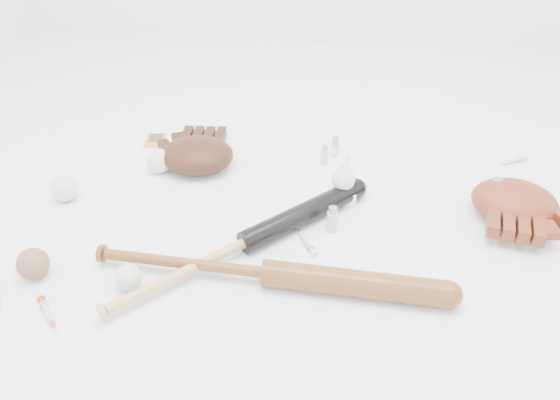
# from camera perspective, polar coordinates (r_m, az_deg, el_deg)

# --- Properties ---
(bat_dark) EXTENTS (0.66, 0.65, 0.06)m
(bat_dark) POSITION_cam_1_polar(r_m,az_deg,el_deg) (1.46, -3.58, -4.40)
(bat_dark) COLOR black
(bat_dark) RESTS_ON ground
(bat_wood) EXTENTS (0.94, 0.12, 0.07)m
(bat_wood) POSITION_cam_1_polar(r_m,az_deg,el_deg) (1.37, -1.40, -7.63)
(bat_wood) COLOR brown
(bat_wood) RESTS_ON ground
(glove_dark) EXTENTS (0.30, 0.30, 0.10)m
(glove_dark) POSITION_cam_1_polar(r_m,az_deg,el_deg) (1.81, -8.65, 4.72)
(glove_dark) COLOR #331A0E
(glove_dark) RESTS_ON ground
(glove_tan) EXTENTS (0.34, 0.34, 0.10)m
(glove_tan) POSITION_cam_1_polar(r_m,az_deg,el_deg) (1.71, 23.30, -0.12)
(glove_tan) COLOR maroon
(glove_tan) RESTS_ON ground
(trading_card) EXTENTS (0.08, 0.10, 0.01)m
(trading_card) POSITION_cam_1_polar(r_m,az_deg,el_deg) (2.02, -12.92, 6.12)
(trading_card) COLOR gold
(trading_card) RESTS_ON ground
(pedestal) EXTENTS (0.08, 0.08, 0.04)m
(pedestal) POSITION_cam_1_polar(r_m,az_deg,el_deg) (1.66, 6.50, 0.56)
(pedestal) COLOR white
(pedestal) RESTS_ON ground
(baseball_on_pedestal) EXTENTS (0.07, 0.07, 0.07)m
(baseball_on_pedestal) POSITION_cam_1_polar(r_m,az_deg,el_deg) (1.63, 6.63, 2.15)
(baseball_on_pedestal) COLOR silver
(baseball_on_pedestal) RESTS_ON pedestal
(baseball_left) EXTENTS (0.08, 0.08, 0.08)m
(baseball_left) POSITION_cam_1_polar(r_m,az_deg,el_deg) (1.77, -21.59, 1.09)
(baseball_left) COLOR silver
(baseball_left) RESTS_ON ground
(baseball_upper) EXTENTS (0.08, 0.08, 0.08)m
(baseball_upper) POSITION_cam_1_polar(r_m,az_deg,el_deg) (1.82, -12.51, 4.01)
(baseball_upper) COLOR silver
(baseball_upper) RESTS_ON ground
(baseball_mid) EXTENTS (0.07, 0.07, 0.07)m
(baseball_mid) POSITION_cam_1_polar(r_m,az_deg,el_deg) (1.41, -15.59, -7.78)
(baseball_mid) COLOR silver
(baseball_mid) RESTS_ON ground
(baseball_aged) EXTENTS (0.08, 0.08, 0.08)m
(baseball_aged) POSITION_cam_1_polar(r_m,az_deg,el_deg) (1.52, -24.40, -6.07)
(baseball_aged) COLOR brown
(baseball_aged) RESTS_ON ground
(syringe_0) EXTENTS (0.11, 0.12, 0.02)m
(syringe_0) POSITION_cam_1_polar(r_m,az_deg,el_deg) (1.42, -23.08, -10.88)
(syringe_0) COLOR #ADBCC6
(syringe_0) RESTS_ON ground
(syringe_1) EXTENTS (0.08, 0.13, 0.02)m
(syringe_1) POSITION_cam_1_polar(r_m,az_deg,el_deg) (1.50, 2.79, -4.38)
(syringe_1) COLOR #ADBCC6
(syringe_1) RESTS_ON ground
(syringe_2) EXTENTS (0.05, 0.15, 0.02)m
(syringe_2) POSITION_cam_1_polar(r_m,az_deg,el_deg) (1.83, 6.75, 3.76)
(syringe_2) COLOR #ADBCC6
(syringe_2) RESTS_ON ground
(syringe_3) EXTENTS (0.11, 0.12, 0.02)m
(syringe_3) POSITION_cam_1_polar(r_m,az_deg,el_deg) (1.40, 15.56, -9.66)
(syringe_3) COLOR #ADBCC6
(syringe_3) RESTS_ON ground
(syringe_4) EXTENTS (0.13, 0.09, 0.02)m
(syringe_4) POSITION_cam_1_polar(r_m,az_deg,el_deg) (2.00, 23.16, 3.79)
(syringe_4) COLOR #ADBCC6
(syringe_4) RESTS_ON ground
(vial_0) EXTENTS (0.03, 0.03, 0.07)m
(vial_0) POSITION_cam_1_polar(r_m,az_deg,el_deg) (1.82, 4.65, 4.72)
(vial_0) COLOR silver
(vial_0) RESTS_ON ground
(vial_1) EXTENTS (0.03, 0.03, 0.07)m
(vial_1) POSITION_cam_1_polar(r_m,az_deg,el_deg) (1.87, 5.80, 5.61)
(vial_1) COLOR silver
(vial_1) RESTS_ON ground
(vial_2) EXTENTS (0.03, 0.03, 0.08)m
(vial_2) POSITION_cam_1_polar(r_m,az_deg,el_deg) (1.53, 5.49, -1.99)
(vial_2) COLOR silver
(vial_2) RESTS_ON ground
(vial_3) EXTENTS (0.04, 0.04, 0.10)m
(vial_3) POSITION_cam_1_polar(r_m,az_deg,el_deg) (1.73, 21.51, 0.69)
(vial_3) COLOR silver
(vial_3) RESTS_ON ground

